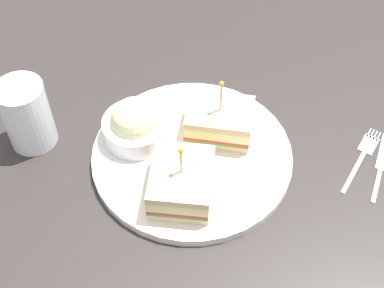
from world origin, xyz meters
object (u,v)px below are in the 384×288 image
at_px(fork, 364,153).
at_px(knife, 382,162).
at_px(drink_glass, 27,116).
at_px(coleslaw_bowl, 135,125).
at_px(sandwich_half_front, 182,182).
at_px(sandwich_half_back, 220,121).
at_px(plate, 192,156).

distance_m(fork, knife, 0.03).
bearing_deg(knife, drink_glass, 22.82).
bearing_deg(coleslaw_bowl, sandwich_half_front, 152.14).
relative_size(sandwich_half_back, knife, 0.85).
bearing_deg(sandwich_half_back, fork, -160.05).
xyz_separation_m(fork, knife, (-0.03, 0.01, 0.00)).
distance_m(sandwich_half_back, coleslaw_bowl, 0.12).
height_order(fork, knife, same).
height_order(coleslaw_bowl, drink_glass, drink_glass).
bearing_deg(coleslaw_bowl, sandwich_half_back, -148.19).
bearing_deg(sandwich_half_back, coleslaw_bowl, 31.81).
relative_size(plate, coleslaw_bowl, 3.03).
distance_m(plate, sandwich_half_front, 0.08).
distance_m(coleslaw_bowl, fork, 0.34).
bearing_deg(fork, plate, 30.17).
xyz_separation_m(sandwich_half_back, fork, (-0.20, -0.07, -0.04)).
distance_m(sandwich_half_front, sandwich_half_back, 0.12).
bearing_deg(sandwich_half_front, sandwich_half_back, -88.41).
distance_m(coleslaw_bowl, knife, 0.36).
xyz_separation_m(coleslaw_bowl, drink_glass, (0.14, 0.07, 0.01)).
bearing_deg(knife, sandwich_half_back, 16.35).
height_order(sandwich_half_front, sandwich_half_back, sandwich_half_back).
distance_m(sandwich_half_back, knife, 0.24).
distance_m(sandwich_half_front, knife, 0.30).
height_order(drink_glass, fork, drink_glass).
bearing_deg(coleslaw_bowl, drink_glass, 25.76).
distance_m(coleslaw_bowl, drink_glass, 0.15).
bearing_deg(sandwich_half_front, fork, -135.61).
distance_m(sandwich_half_back, drink_glass, 0.28).
relative_size(sandwich_half_front, coleslaw_bowl, 1.25).
height_order(sandwich_half_front, coleslaw_bowl, sandwich_half_front).
xyz_separation_m(drink_glass, fork, (-0.44, -0.20, -0.05)).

